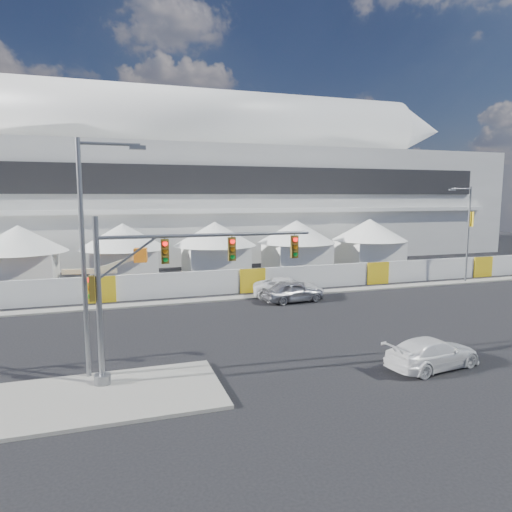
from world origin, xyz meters
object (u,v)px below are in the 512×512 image
object	(u,v)px
pickup_curb	(289,288)
traffic_mast	(151,289)
sedan_silver	(293,291)
pickup_near	(433,353)
streetlight_median	(89,243)
boom_lift	(83,285)
streetlight_curb	(467,227)

from	to	relation	value
pickup_curb	traffic_mast	bearing A→B (deg)	159.81
sedan_silver	traffic_mast	xyz separation A→B (m)	(-11.54, -12.01, 3.29)
sedan_silver	pickup_near	size ratio (longest dim) A/B	0.97
pickup_curb	traffic_mast	xyz separation A→B (m)	(-11.74, -13.42, 3.32)
traffic_mast	streetlight_median	size ratio (longest dim) A/B	0.95
traffic_mast	streetlight_median	distance (m)	3.26
sedan_silver	pickup_curb	xyz separation A→B (m)	(0.20, 1.40, -0.03)
pickup_curb	streetlight_median	world-z (taller)	streetlight_median
pickup_near	traffic_mast	world-z (taller)	traffic_mast
pickup_near	boom_lift	distance (m)	26.29
sedan_silver	streetlight_curb	distance (m)	18.77
pickup_curb	traffic_mast	distance (m)	18.13
sedan_silver	pickup_near	bearing A→B (deg)	178.84
sedan_silver	pickup_near	world-z (taller)	sedan_silver
pickup_curb	streetlight_median	distance (m)	19.51
streetlight_curb	boom_lift	xyz separation A→B (m)	(-33.35, 3.85, -4.08)
sedan_silver	pickup_curb	distance (m)	1.42
sedan_silver	boom_lift	xyz separation A→B (m)	(-15.23, 6.19, 0.25)
pickup_curb	boom_lift	world-z (taller)	boom_lift
pickup_curb	pickup_near	world-z (taller)	pickup_curb
streetlight_curb	streetlight_median	bearing A→B (deg)	-157.47
boom_lift	streetlight_curb	bearing A→B (deg)	2.93
traffic_mast	streetlight_curb	xyz separation A→B (m)	(29.65, 14.35, 1.04)
streetlight_curb	boom_lift	size ratio (longest dim) A/B	1.13
boom_lift	streetlight_median	bearing A→B (deg)	-76.21
sedan_silver	streetlight_median	world-z (taller)	streetlight_median
sedan_silver	pickup_curb	bearing A→B (deg)	-13.40
pickup_near	boom_lift	size ratio (longest dim) A/B	0.62
streetlight_median	sedan_silver	bearing A→B (deg)	38.16
traffic_mast	boom_lift	distance (m)	18.82
sedan_silver	traffic_mast	distance (m)	16.98
pickup_near	boom_lift	bearing A→B (deg)	29.26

